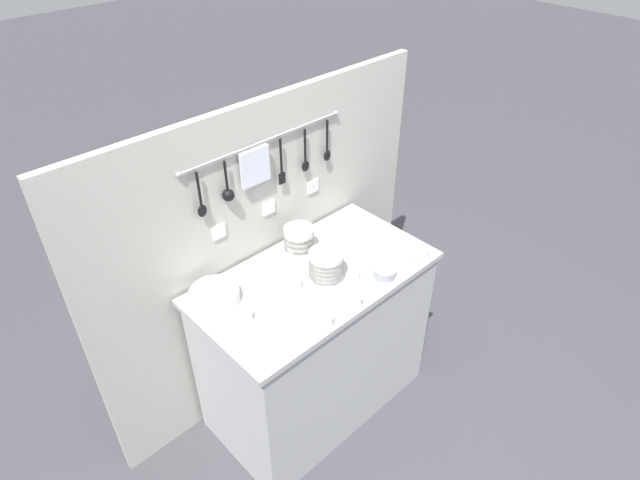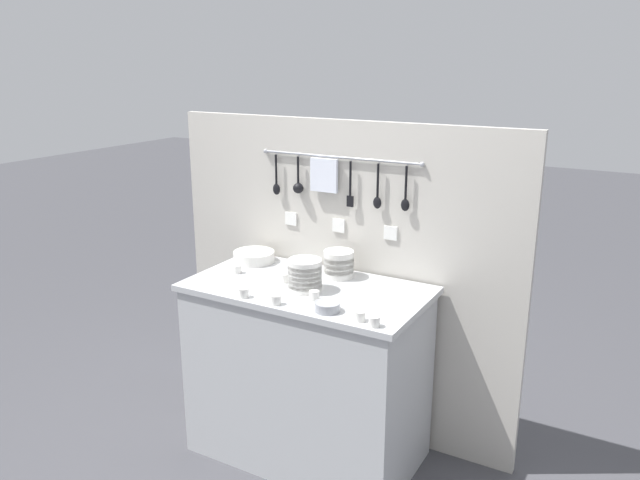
% 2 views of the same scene
% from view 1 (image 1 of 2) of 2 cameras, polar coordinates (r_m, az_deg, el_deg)
% --- Properties ---
extents(ground_plane, '(20.00, 20.00, 0.00)m').
position_cam_1_polar(ground_plane, '(3.22, -0.42, -16.49)').
color(ground_plane, '#424247').
extents(counter, '(1.17, 0.63, 0.93)m').
position_cam_1_polar(counter, '(2.86, -0.46, -10.87)').
color(counter, '#B7BABC').
rests_on(counter, ground).
extents(back_wall, '(1.97, 0.09, 1.70)m').
position_cam_1_polar(back_wall, '(2.79, -5.45, -1.53)').
color(back_wall, '#BCB7AD').
rests_on(back_wall, ground).
extents(bowl_stack_short_front, '(0.16, 0.16, 0.15)m').
position_cam_1_polar(bowl_stack_short_front, '(2.47, 0.69, -2.80)').
color(bowl_stack_short_front, silver).
rests_on(bowl_stack_short_front, counter).
extents(bowl_stack_back_corner, '(0.15, 0.15, 0.14)m').
position_cam_1_polar(bowl_stack_back_corner, '(2.65, -2.24, 0.01)').
color(bowl_stack_back_corner, silver).
rests_on(bowl_stack_back_corner, counter).
extents(plate_stack, '(0.22, 0.22, 0.06)m').
position_cam_1_polar(plate_stack, '(2.43, -11.18, -5.83)').
color(plate_stack, silver).
rests_on(plate_stack, counter).
extents(steel_mixing_bowl, '(0.11, 0.11, 0.04)m').
position_cam_1_polar(steel_mixing_bowl, '(2.54, 6.94, -3.40)').
color(steel_mixing_bowl, '#93969E').
rests_on(steel_mixing_bowl, counter).
extents(cup_edge_near, '(0.05, 0.05, 0.04)m').
position_cam_1_polar(cup_edge_near, '(2.46, -2.51, -4.75)').
color(cup_edge_near, silver).
rests_on(cup_edge_near, counter).
extents(cup_beside_plates, '(0.05, 0.05, 0.04)m').
position_cam_1_polar(cup_beside_plates, '(2.64, 9.81, -1.98)').
color(cup_beside_plates, silver).
rests_on(cup_beside_plates, counter).
extents(cup_edge_far, '(0.05, 0.05, 0.04)m').
position_cam_1_polar(cup_edge_far, '(2.29, 0.93, -8.56)').
color(cup_edge_far, silver).
rests_on(cup_edge_far, counter).
extents(cup_front_right, '(0.05, 0.05, 0.04)m').
position_cam_1_polar(cup_front_right, '(2.38, 3.94, -6.51)').
color(cup_front_right, silver).
rests_on(cup_front_right, counter).
extents(cup_front_left, '(0.05, 0.05, 0.04)m').
position_cam_1_polar(cup_front_left, '(2.33, -7.76, -8.01)').
color(cup_front_left, silver).
rests_on(cup_front_left, counter).
extents(cup_centre, '(0.05, 0.05, 0.04)m').
position_cam_1_polar(cup_centre, '(2.52, 3.73, -3.65)').
color(cup_centre, silver).
rests_on(cup_centre, counter).
extents(cup_back_right, '(0.05, 0.05, 0.04)m').
position_cam_1_polar(cup_back_right, '(2.68, 11.14, -1.47)').
color(cup_back_right, silver).
rests_on(cup_back_right, counter).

